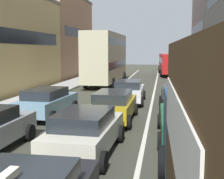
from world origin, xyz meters
The scene contains 11 objects.
sidewalk_left centered at (-6.70, 20.00, 0.07)m, with size 2.60×64.00×0.14m, color #ABABAB.
lane_stripe_left centered at (-1.70, 20.00, 0.01)m, with size 0.16×60.00×0.01m, color silver.
lane_stripe_right centered at (1.70, 20.00, 0.01)m, with size 0.16×60.00×0.01m, color silver.
sedan_centre_lane_second centered at (-0.15, 7.52, 0.80)m, with size 2.18×4.36×1.49m.
hatchback_centre_lane_third centered at (0.03, 12.27, 0.80)m, with size 2.09×4.32×1.49m.
sedan_left_lane_third centered at (-3.55, 12.71, 0.80)m, with size 2.30×4.41×1.49m.
coupe_centre_lane_fourth centered at (0.19, 17.55, 0.80)m, with size 2.13×4.33×1.49m.
sedan_right_lane_behind_truck centered at (3.22, 9.78, 0.80)m, with size 2.13×4.33×1.49m.
wagon_right_lane_far centered at (3.22, 15.25, 0.80)m, with size 2.11×4.33×1.49m.
bus_mid_queue_primary centered at (-3.22, 27.57, 2.83)m, with size 2.94×10.54×5.06m.
bus_far_queue_secondary centered at (3.30, 40.24, 1.76)m, with size 3.18×10.61×2.90m.
Camera 1 is at (2.34, -1.88, 3.46)m, focal length 48.13 mm.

